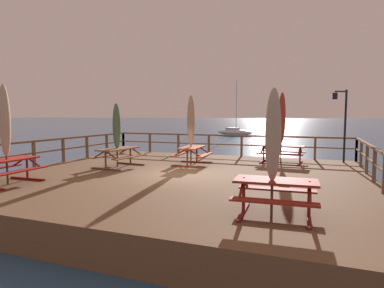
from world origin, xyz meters
name	(u,v)px	position (x,y,z in m)	size (l,w,h in m)	color
ground_plane	(183,196)	(0.00, 0.00, 0.00)	(600.00, 600.00, 0.00)	navy
wooden_deck	(183,185)	(0.00, 0.00, 0.41)	(12.57, 11.65, 0.82)	brown
railing_waterside_far	(225,141)	(0.00, 5.68, 1.57)	(12.37, 0.10, 1.09)	brown
railing_side_left	(49,147)	(-6.14, 0.00, 1.56)	(0.10, 11.45, 1.09)	brown
railing_side_right	(379,162)	(6.14, 0.00, 1.56)	(0.10, 11.45, 1.09)	brown
picnic_table_mid_centre	(7,166)	(-4.35, -3.49, 1.38)	(1.44, 1.86, 0.78)	maroon
picnic_table_back_right	(192,152)	(-0.47, 2.14, 1.37)	(1.48, 1.73, 0.78)	#993819
picnic_table_mid_right	(119,153)	(-3.04, 0.51, 1.38)	(1.58, 2.04, 0.78)	brown
picnic_table_front_right	(276,190)	(3.64, -3.82, 1.37)	(1.75, 1.48, 0.78)	maroon
picnic_table_back_left	(282,150)	(3.00, 4.09, 1.38)	(2.02, 1.52, 0.78)	maroon
patio_umbrella_tall_front	(5,121)	(-4.30, -3.55, 2.74)	(0.32, 0.32, 3.02)	#4C3828
patio_umbrella_tall_mid_left	(191,121)	(-0.51, 2.09, 2.69)	(0.32, 0.32, 2.93)	#4C3828
patio_umbrella_tall_mid_right	(117,127)	(-3.11, 0.52, 2.46)	(0.32, 0.32, 2.57)	#4C3828
patio_umbrella_short_mid	(273,135)	(3.58, -3.89, 2.51)	(0.32, 0.32, 2.65)	#4C3828
patio_umbrella_short_front	(282,118)	(2.98, 4.12, 2.79)	(0.32, 0.32, 3.09)	#4C3828
lamp_post_hooked	(342,115)	(5.42, 5.03, 2.94)	(0.62, 0.43, 3.20)	black
sailboat_distant	(234,132)	(-6.51, 34.94, 0.51)	(6.18, 3.87, 7.72)	silver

